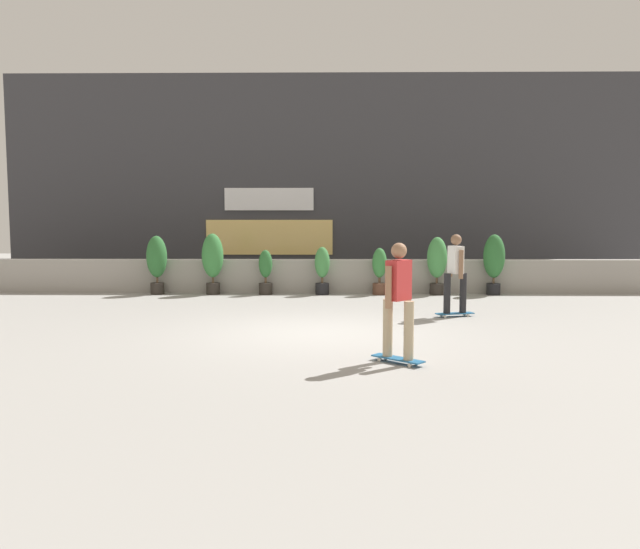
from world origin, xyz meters
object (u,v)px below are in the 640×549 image
potted_plant_4 (379,270)px  skater_far_left (456,271)px  skater_mid_plaza (398,297)px  potted_plant_1 (213,259)px  potted_plant_2 (266,271)px  potted_plant_0 (157,260)px  potted_plant_5 (437,261)px  potted_plant_3 (322,269)px  potted_plant_6 (494,259)px

potted_plant_4 → skater_far_left: (1.26, -3.71, 0.28)m
skater_mid_plaza → potted_plant_1: bearing=117.1°
skater_mid_plaza → skater_far_left: (1.62, 4.21, 0.00)m
potted_plant_1 → potted_plant_2: 1.44m
potted_plant_0 → potted_plant_5: size_ratio=1.02×
potted_plant_2 → potted_plant_5: size_ratio=0.78×
potted_plant_5 → skater_mid_plaza: skater_mid_plaza is taller
potted_plant_1 → potted_plant_3: (2.90, 0.00, -0.26)m
potted_plant_3 → skater_far_left: 4.63m
potted_plant_1 → potted_plant_5: potted_plant_1 is taller
potted_plant_6 → potted_plant_4: bearing=180.0°
potted_plant_0 → potted_plant_5: bearing=0.0°
potted_plant_0 → potted_plant_3: size_ratio=1.23×
potted_plant_0 → skater_mid_plaza: size_ratio=0.91×
potted_plant_2 → skater_far_left: 5.66m
potted_plant_1 → potted_plant_5: 5.92m
potted_plant_4 → skater_mid_plaza: 7.93m
potted_plant_1 → potted_plant_6: bearing=0.0°
potted_plant_6 → skater_mid_plaza: (-3.36, -7.92, 0.01)m
potted_plant_1 → potted_plant_2: (1.40, 0.00, -0.33)m
skater_far_left → potted_plant_0: bearing=152.6°
potted_plant_1 → skater_far_left: 6.77m
potted_plant_4 → skater_mid_plaza: bearing=-92.6°
potted_plant_3 → potted_plant_1: bearing=-180.0°
potted_plant_5 → skater_mid_plaza: bearing=-103.3°
potted_plant_0 → potted_plant_3: 4.39m
potted_plant_0 → skater_mid_plaza: bearing=-55.1°
potted_plant_1 → skater_mid_plaza: 8.89m
potted_plant_5 → potted_plant_0: bearing=180.0°
potted_plant_6 → potted_plant_5: bearing=180.0°
potted_plant_3 → potted_plant_6: bearing=-0.0°
potted_plant_1 → potted_plant_4: (4.41, 0.00, -0.28)m
potted_plant_0 → potted_plant_5: potted_plant_0 is taller
potted_plant_2 → skater_far_left: bearing=-41.0°
potted_plant_6 → potted_plant_0: bearing=180.0°
potted_plant_0 → potted_plant_2: potted_plant_0 is taller
potted_plant_5 → skater_mid_plaza: size_ratio=0.90×
potted_plant_5 → skater_mid_plaza: (-1.87, -7.92, 0.05)m
potted_plant_2 → potted_plant_0: bearing=-180.0°
potted_plant_3 → skater_mid_plaza: bearing=-81.8°
potted_plant_0 → potted_plant_6: size_ratio=0.97×
potted_plant_5 → skater_far_left: skater_far_left is taller
potted_plant_2 → potted_plant_4: bearing=-0.0°
potted_plant_1 → potted_plant_6: size_ratio=1.01×
potted_plant_5 → skater_mid_plaza: 8.13m
potted_plant_3 → potted_plant_0: bearing=-180.0°
potted_plant_2 → skater_mid_plaza: size_ratio=0.69×
skater_far_left → potted_plant_6: bearing=64.9°
potted_plant_1 → skater_far_left: bearing=-33.2°
potted_plant_5 → potted_plant_1: bearing=180.0°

